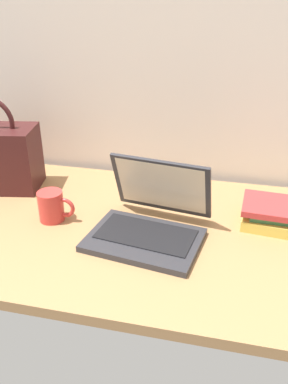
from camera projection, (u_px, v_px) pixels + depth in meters
name	position (u px, v px, depth m)	size (l,w,h in m)	color
desk	(138.00, 231.00, 1.20)	(1.60, 0.76, 0.03)	#A87A4C
laptop	(150.00, 220.00, 1.14)	(0.34, 0.33, 0.21)	#2D2D33
coffee_mug	(52.00, 206.00, 1.21)	(0.12, 0.08, 0.09)	red
remote_control_near	(159.00, 192.00, 1.37)	(0.05, 0.16, 0.02)	#4C4C51
book_stack	(277.00, 215.00, 1.19)	(0.22, 0.17, 0.07)	#D8BF4C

